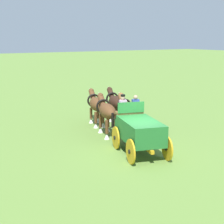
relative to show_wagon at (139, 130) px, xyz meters
The scene contains 6 objects.
ground_plane 1.17m from the show_wagon, 163.46° to the left, with size 220.00×220.00×0.00m, color olive.
show_wagon is the anchor object (origin of this frame).
draft_horse_rear_near 3.72m from the show_wagon, ahead, with size 3.03×1.40×2.25m.
draft_horse_rear_off 3.71m from the show_wagon, 26.74° to the right, with size 2.97×1.41×2.22m.
draft_horse_lead_near 6.29m from the show_wagon, 10.70° to the right, with size 2.91×1.37×2.18m.
draft_horse_lead_off 6.29m from the show_wagon, 22.57° to the right, with size 3.03×1.42×2.22m.
Camera 1 is at (-13.38, 10.13, 5.61)m, focal length 57.75 mm.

